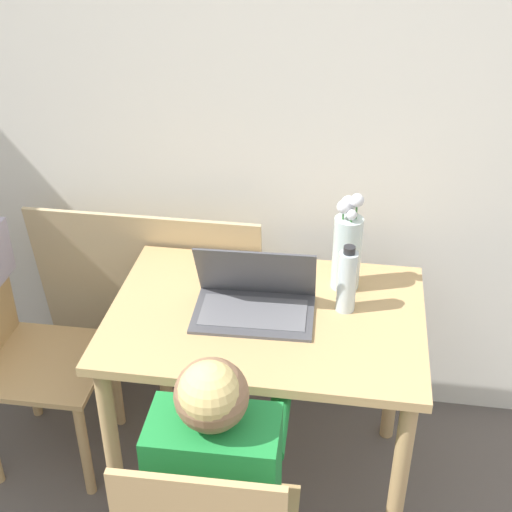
% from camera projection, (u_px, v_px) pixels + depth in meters
% --- Properties ---
extents(wall_back, '(6.40, 0.05, 2.50)m').
position_uv_depth(wall_back, '(317.00, 92.00, 2.32)').
color(wall_back, white).
rests_on(wall_back, ground_plane).
extents(dining_table, '(0.96, 0.67, 0.73)m').
position_uv_depth(dining_table, '(266.00, 342.00, 2.22)').
color(dining_table, tan).
rests_on(dining_table, ground_plane).
extents(chair_spare, '(0.43, 0.40, 0.87)m').
position_uv_depth(chair_spare, '(4.00, 321.00, 2.37)').
color(chair_spare, tan).
rests_on(chair_spare, ground_plane).
extents(person_seated, '(0.32, 0.43, 1.01)m').
position_uv_depth(person_seated, '(219.00, 470.00, 1.77)').
color(person_seated, '#1E8438').
rests_on(person_seated, ground_plane).
extents(laptop, '(0.37, 0.25, 0.22)m').
position_uv_depth(laptop, '(254.00, 297.00, 2.15)').
color(laptop, '#4C4C51').
rests_on(laptop, dining_table).
extents(flower_vase, '(0.09, 0.09, 0.33)m').
position_uv_depth(flower_vase, '(347.00, 247.00, 2.22)').
color(flower_vase, silver).
rests_on(flower_vase, dining_table).
extents(water_bottle, '(0.06, 0.06, 0.22)m').
position_uv_depth(water_bottle, '(347.00, 281.00, 2.13)').
color(water_bottle, silver).
rests_on(water_bottle, dining_table).
extents(cardboard_panel, '(0.86, 0.13, 0.84)m').
position_uv_depth(cardboard_panel, '(152.00, 306.00, 2.73)').
color(cardboard_panel, tan).
rests_on(cardboard_panel, ground_plane).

